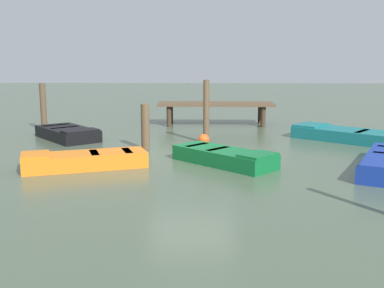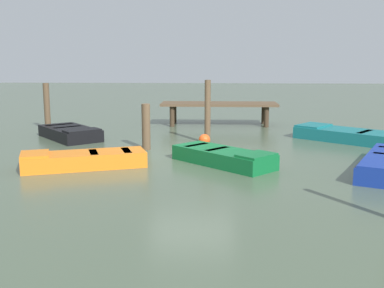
{
  "view_description": "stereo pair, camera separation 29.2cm",
  "coord_description": "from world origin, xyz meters",
  "px_view_note": "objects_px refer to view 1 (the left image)",
  "views": [
    {
      "loc": [
        0.38,
        -13.49,
        2.83
      ],
      "look_at": [
        0.0,
        0.0,
        0.35
      ],
      "focal_mm": 44.05,
      "sensor_mm": 36.0,
      "label": 1
    },
    {
      "loc": [
        0.67,
        -13.48,
        2.83
      ],
      "look_at": [
        0.0,
        0.0,
        0.35
      ],
      "focal_mm": 44.05,
      "sensor_mm": 36.0,
      "label": 2
    }
  ],
  "objects_px": {
    "dock_segment": "(216,106)",
    "mooring_piling_near_left": "(206,112)",
    "rowboat_black": "(68,133)",
    "marker_buoy": "(204,140)",
    "mooring_piling_mid_right": "(145,127)",
    "rowboat_orange": "(84,160)",
    "rowboat_teal": "(352,135)",
    "rowboat_green": "(224,156)",
    "mooring_piling_far_left": "(43,107)"
  },
  "relations": [
    {
      "from": "rowboat_black",
      "to": "dock_segment",
      "type": "bearing_deg",
      "value": 85.23
    },
    {
      "from": "dock_segment",
      "to": "mooring_piling_near_left",
      "type": "height_order",
      "value": "mooring_piling_near_left"
    },
    {
      "from": "rowboat_teal",
      "to": "mooring_piling_far_left",
      "type": "xyz_separation_m",
      "value": [
        -11.34,
        2.07,
        0.71
      ]
    },
    {
      "from": "rowboat_black",
      "to": "rowboat_green",
      "type": "bearing_deg",
      "value": 14.65
    },
    {
      "from": "dock_segment",
      "to": "mooring_piling_far_left",
      "type": "height_order",
      "value": "mooring_piling_far_left"
    },
    {
      "from": "mooring_piling_mid_right",
      "to": "marker_buoy",
      "type": "height_order",
      "value": "mooring_piling_mid_right"
    },
    {
      "from": "mooring_piling_far_left",
      "to": "mooring_piling_mid_right",
      "type": "bearing_deg",
      "value": -39.85
    },
    {
      "from": "mooring_piling_far_left",
      "to": "mooring_piling_mid_right",
      "type": "height_order",
      "value": "mooring_piling_far_left"
    },
    {
      "from": "rowboat_green",
      "to": "rowboat_black",
      "type": "height_order",
      "value": "same"
    },
    {
      "from": "rowboat_green",
      "to": "rowboat_orange",
      "type": "distance_m",
      "value": 3.7
    },
    {
      "from": "dock_segment",
      "to": "rowboat_green",
      "type": "xyz_separation_m",
      "value": [
        0.08,
        -7.53,
        -0.61
      ]
    },
    {
      "from": "rowboat_green",
      "to": "rowboat_teal",
      "type": "bearing_deg",
      "value": 82.66
    },
    {
      "from": "rowboat_teal",
      "to": "rowboat_black",
      "type": "height_order",
      "value": "same"
    },
    {
      "from": "rowboat_orange",
      "to": "rowboat_black",
      "type": "xyz_separation_m",
      "value": [
        -1.7,
        4.35,
        0.0
      ]
    },
    {
      "from": "rowboat_teal",
      "to": "rowboat_green",
      "type": "height_order",
      "value": "same"
    },
    {
      "from": "rowboat_teal",
      "to": "marker_buoy",
      "type": "xyz_separation_m",
      "value": [
        -5.07,
        -1.52,
        0.07
      ]
    },
    {
      "from": "dock_segment",
      "to": "mooring_piling_mid_right",
      "type": "height_order",
      "value": "mooring_piling_mid_right"
    },
    {
      "from": "dock_segment",
      "to": "mooring_piling_mid_right",
      "type": "relative_size",
      "value": 3.41
    },
    {
      "from": "rowboat_orange",
      "to": "marker_buoy",
      "type": "distance_m",
      "value": 4.09
    },
    {
      "from": "dock_segment",
      "to": "marker_buoy",
      "type": "xyz_separation_m",
      "value": [
        -0.49,
        -5.41,
        -0.54
      ]
    },
    {
      "from": "rowboat_green",
      "to": "marker_buoy",
      "type": "bearing_deg",
      "value": 148.56
    },
    {
      "from": "rowboat_black",
      "to": "mooring_piling_near_left",
      "type": "xyz_separation_m",
      "value": [
        4.87,
        -0.62,
        0.84
      ]
    },
    {
      "from": "rowboat_green",
      "to": "mooring_piling_mid_right",
      "type": "relative_size",
      "value": 2.0
    },
    {
      "from": "mooring_piling_mid_right",
      "to": "mooring_piling_far_left",
      "type": "bearing_deg",
      "value": 140.15
    },
    {
      "from": "marker_buoy",
      "to": "rowboat_orange",
      "type": "bearing_deg",
      "value": -139.31
    },
    {
      "from": "rowboat_teal",
      "to": "rowboat_orange",
      "type": "bearing_deg",
      "value": 66.27
    },
    {
      "from": "dock_segment",
      "to": "mooring_piling_far_left",
      "type": "distance_m",
      "value": 7.0
    },
    {
      "from": "rowboat_black",
      "to": "mooring_piling_near_left",
      "type": "bearing_deg",
      "value": 42.78
    },
    {
      "from": "dock_segment",
      "to": "rowboat_orange",
      "type": "distance_m",
      "value": 8.85
    },
    {
      "from": "rowboat_green",
      "to": "mooring_piling_far_left",
      "type": "relative_size",
      "value": 1.54
    },
    {
      "from": "rowboat_orange",
      "to": "mooring_piling_mid_right",
      "type": "relative_size",
      "value": 2.31
    },
    {
      "from": "mooring_piling_far_left",
      "to": "mooring_piling_mid_right",
      "type": "xyz_separation_m",
      "value": [
        4.45,
        -3.72,
        -0.21
      ]
    },
    {
      "from": "rowboat_orange",
      "to": "rowboat_black",
      "type": "distance_m",
      "value": 4.67
    },
    {
      "from": "mooring_piling_mid_right",
      "to": "marker_buoy",
      "type": "xyz_separation_m",
      "value": [
        1.82,
        0.13,
        -0.43
      ]
    },
    {
      "from": "mooring_piling_mid_right",
      "to": "rowboat_orange",
      "type": "bearing_deg",
      "value": -116.85
    },
    {
      "from": "mooring_piling_far_left",
      "to": "rowboat_green",
      "type": "bearing_deg",
      "value": -39.9
    },
    {
      "from": "rowboat_green",
      "to": "marker_buoy",
      "type": "xyz_separation_m",
      "value": [
        -0.56,
        2.13,
        0.07
      ]
    },
    {
      "from": "rowboat_green",
      "to": "mooring_piling_far_left",
      "type": "height_order",
      "value": "mooring_piling_far_left"
    },
    {
      "from": "dock_segment",
      "to": "rowboat_green",
      "type": "relative_size",
      "value": 1.71
    },
    {
      "from": "dock_segment",
      "to": "rowboat_teal",
      "type": "distance_m",
      "value": 6.04
    },
    {
      "from": "rowboat_teal",
      "to": "rowboat_black",
      "type": "distance_m",
      "value": 9.87
    },
    {
      "from": "rowboat_green",
      "to": "mooring_piling_mid_right",
      "type": "xyz_separation_m",
      "value": [
        -2.38,
        2.0,
        0.5
      ]
    },
    {
      "from": "rowboat_teal",
      "to": "rowboat_orange",
      "type": "distance_m",
      "value": 9.18
    },
    {
      "from": "rowboat_orange",
      "to": "mooring_piling_near_left",
      "type": "relative_size",
      "value": 1.56
    },
    {
      "from": "dock_segment",
      "to": "mooring_piling_near_left",
      "type": "xyz_separation_m",
      "value": [
        -0.41,
        -4.34,
        0.23
      ]
    },
    {
      "from": "marker_buoy",
      "to": "rowboat_black",
      "type": "bearing_deg",
      "value": 160.61
    },
    {
      "from": "mooring_piling_far_left",
      "to": "marker_buoy",
      "type": "distance_m",
      "value": 7.25
    },
    {
      "from": "dock_segment",
      "to": "marker_buoy",
      "type": "height_order",
      "value": "dock_segment"
    },
    {
      "from": "rowboat_black",
      "to": "marker_buoy",
      "type": "bearing_deg",
      "value": 30.7
    },
    {
      "from": "dock_segment",
      "to": "mooring_piling_far_left",
      "type": "bearing_deg",
      "value": -165.09
    }
  ]
}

